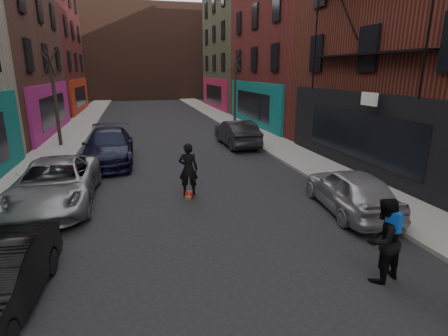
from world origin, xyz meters
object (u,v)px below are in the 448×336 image
parked_right_far (351,190)px  pedestrian (383,240)px  parked_left_far (55,183)px  skateboarder (188,169)px  tree_left_far (54,89)px  skateboard (189,195)px  tree_right_far (235,81)px  parked_left_end (109,147)px  parked_right_end (237,133)px

parked_right_far → pedestrian: pedestrian is taller
parked_left_far → skateboarder: bearing=-4.8°
tree_left_far → parked_left_far: size_ratio=1.20×
parked_left_far → skateboard: size_ratio=6.76×
tree_left_far → parked_right_far: size_ratio=1.55×
pedestrian → tree_left_far: bearing=-76.7°
tree_right_far → parked_right_far: size_ratio=1.62×
skateboard → skateboarder: 0.98m
skateboard → parked_left_far: bearing=-170.2°
tree_right_far → parked_left_far: size_ratio=1.26×
parked_left_end → pedestrian: 13.37m
tree_left_far → skateboarder: 12.08m
parked_right_end → parked_left_end: bearing=16.5°
tree_right_far → parked_left_far: 19.36m
tree_left_far → parked_right_end: (10.16, -2.18, -2.62)m
parked_left_end → parked_right_end: size_ratio=1.20×
tree_right_far → skateboard: size_ratio=8.50×
tree_left_far → parked_left_far: 10.29m
skateboard → skateboarder: size_ratio=0.43×
tree_right_far → tree_left_far: bearing=-154.2°
parked_right_far → parked_right_end: (-0.64, 10.61, 0.05)m
parked_right_end → skateboard: bearing=61.5°
parked_right_far → pedestrian: (-1.60, -3.53, 0.22)m
skateboard → pedestrian: size_ratio=0.43×
parked_left_far → parked_left_end: size_ratio=0.97×
tree_left_far → parked_right_far: tree_left_far is taller
tree_right_far → parked_right_end: 8.92m
parked_left_far → pedestrian: 10.00m
tree_right_far → parked_left_end: size_ratio=1.22×
pedestrian → parked_right_far: bearing=-130.6°
parked_left_end → skateboarder: (3.02, -5.73, 0.22)m
parked_left_end → skateboarder: bearing=-61.6°
tree_right_far → pedestrian: 22.70m
parked_left_end → pedestrian: bearing=-61.8°
skateboarder → parked_right_far: bearing=166.2°
parked_left_far → parked_right_end: (8.56, 7.64, 0.01)m
tree_right_far → parked_left_end: bearing=-131.9°
parked_left_far → parked_left_end: parked_left_end is taller
parked_left_end → parked_right_far: 11.41m
tree_right_far → skateboarder: size_ratio=3.65×
parked_left_far → parked_left_end: 5.53m
skateboarder → parked_right_end: bearing=-102.6°
skateboarder → skateboard: bearing=-165.3°
tree_left_far → parked_left_end: size_ratio=1.17×
tree_left_far → parked_right_end: size_ratio=1.40×
tree_right_far → skateboarder: (-6.38, -16.20, -2.50)m
tree_right_far → skateboard: (-6.38, -16.20, -3.48)m
skateboard → skateboarder: (-0.00, 0.00, 0.98)m
parked_left_far → skateboarder: size_ratio=2.90×
skateboarder → parked_left_far: bearing=9.8°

